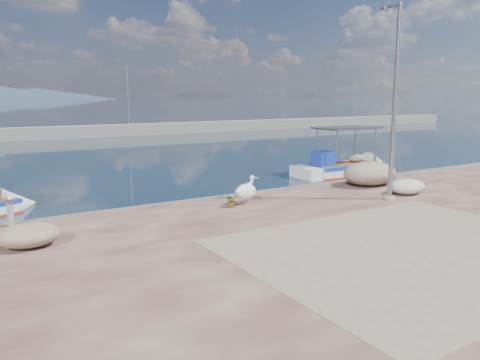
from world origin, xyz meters
The scene contains 12 objects.
ground centered at (0.00, 0.00, 0.00)m, with size 1400.00×1400.00×0.00m, color #162635.
quay_patch centered at (1.00, -3.00, 0.50)m, with size 9.00×7.00×0.01m, color gray.
breakwater centered at (0.00, 40.00, 0.60)m, with size 120.00×2.20×7.50m.
boat_right centered at (9.62, 8.40, 0.24)m, with size 6.41×2.30×3.05m.
pelican centered at (0.01, 3.38, 0.97)m, with size 1.05×0.57×1.01m.
lamp_post centered at (4.96, 1.26, 3.80)m, with size 0.44×0.96×7.00m.
bollard_near centered at (0.27, 3.71, 0.88)m, with size 0.23×0.23×0.71m.
bollard_far centered at (-7.45, 4.60, 0.91)m, with size 0.25×0.25×0.76m.
potted_plant centered at (-0.70, 3.23, 0.75)m, with size 0.45×0.39×0.50m, color #33722D.
net_pile_b centered at (-7.28, 2.25, 0.80)m, with size 1.56×1.21×0.61m, color tan.
net_pile_c centered at (6.44, 3.61, 1.00)m, with size 2.57×1.83×1.01m, color tan.
net_pile_d centered at (6.27, 1.53, 0.79)m, with size 1.56×1.17×0.59m, color silver.
Camera 1 is at (-8.70, -10.30, 4.29)m, focal length 35.00 mm.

